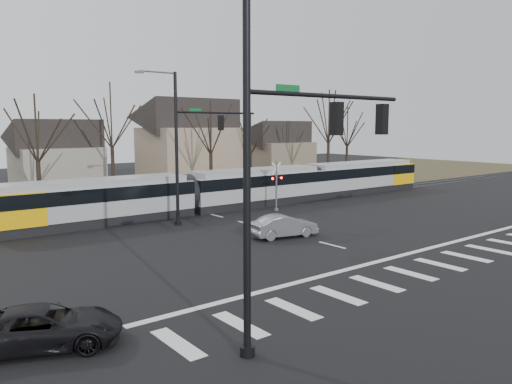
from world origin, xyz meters
TOP-DOWN VIEW (x-y plane):
  - ground at (0.00, 0.00)m, footprint 140.00×140.00m
  - grass_verge at (0.00, 32.00)m, footprint 140.00×28.00m
  - crosswalk at (0.00, -4.00)m, footprint 27.00×2.60m
  - stop_line at (0.00, -1.80)m, footprint 28.00×0.35m
  - lane_dashes at (0.00, 16.00)m, footprint 0.18×30.00m
  - rail_pair at (0.00, 15.80)m, footprint 90.00×1.52m
  - tram at (5.27, 16.00)m, footprint 41.08×3.05m
  - sedan at (-0.79, 5.25)m, footprint 3.00×4.68m
  - suv at (-16.53, -1.77)m, footprint 5.49×6.17m
  - signal_pole_near_left at (-10.41, -6.00)m, footprint 9.28×0.44m
  - signal_pole_far at (-2.41, 12.50)m, footprint 9.28×0.44m
  - rail_crossing_signal at (5.00, 12.79)m, footprint 1.08×0.36m
  - tree_row at (2.00, 26.00)m, footprint 59.20×7.20m
  - house_b at (-5.00, 36.00)m, footprint 8.64×7.56m
  - house_c at (9.00, 33.00)m, footprint 10.80×8.64m
  - house_d at (24.00, 35.00)m, footprint 8.64×7.56m

SIDE VIEW (x-z plane):
  - ground at x=0.00m, z-range 0.00..0.00m
  - grass_verge at x=0.00m, z-range 0.00..0.01m
  - crosswalk at x=0.00m, z-range 0.00..0.01m
  - stop_line at x=0.00m, z-range 0.00..0.01m
  - lane_dashes at x=0.00m, z-range 0.00..0.01m
  - rail_pair at x=0.00m, z-range 0.00..0.06m
  - suv at x=-16.53m, z-range 0.00..1.28m
  - sedan at x=-0.79m, z-range 0.00..1.36m
  - tram at x=5.27m, z-range 0.14..3.25m
  - rail_crossing_signal at x=5.00m, z-range -0.11..3.89m
  - house_b at x=-5.00m, z-range 0.14..7.79m
  - house_d at x=24.00m, z-range 0.14..7.79m
  - tree_row at x=2.00m, z-range 0.00..10.00m
  - house_c at x=9.00m, z-range 0.18..10.28m
  - signal_pole_near_left at x=-10.41m, z-range 0.60..10.80m
  - signal_pole_far at x=-2.41m, z-range 0.60..10.80m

